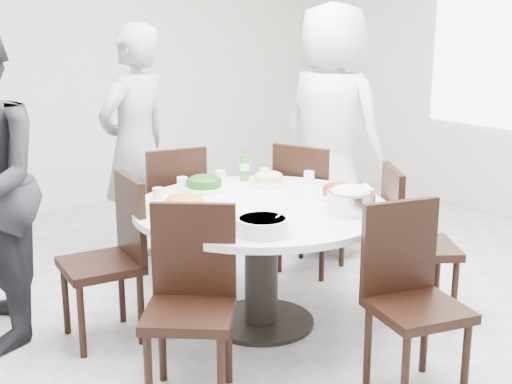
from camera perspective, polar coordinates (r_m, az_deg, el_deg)
floor at (r=4.66m, az=1.53°, el=-9.11°), size 6.00×6.00×0.01m
wall_back at (r=6.83m, az=-15.38°, el=10.15°), size 6.00×0.01×2.80m
dining_table at (r=4.27m, az=0.43°, el=-5.92°), size 1.50×1.50×0.75m
chair_ne at (r=5.14m, az=4.49°, el=-1.19°), size 0.54×0.54×0.95m
chair_n at (r=5.08m, az=-6.95°, el=-1.47°), size 0.51×0.51×0.95m
chair_nw at (r=4.15m, az=-12.36°, el=-5.45°), size 0.49×0.49×0.95m
chair_sw at (r=3.46m, az=-5.39°, el=-9.34°), size 0.59×0.59×0.95m
chair_s at (r=3.58m, az=12.86°, el=-8.78°), size 0.53×0.53×0.95m
chair_se at (r=4.45m, az=13.05°, el=-4.07°), size 0.59×0.59×0.95m
diner_right at (r=5.51m, az=6.05°, el=4.97°), size 0.71×1.00×1.91m
diner_middle at (r=5.24m, az=-9.62°, el=3.54°), size 0.74×0.58×1.77m
dish_greens at (r=4.50m, az=-4.16°, el=0.60°), size 0.28×0.28×0.07m
dish_pale at (r=4.61m, az=1.01°, el=0.92°), size 0.24×0.24×0.06m
dish_orange at (r=4.05m, az=-5.76°, el=-1.03°), size 0.28×0.28×0.08m
dish_redbrown at (r=4.32m, az=6.67°, el=-0.09°), size 0.26×0.26×0.06m
dish_tofu at (r=3.75m, az=-3.11°, el=-2.32°), size 0.24×0.24×0.06m
rice_bowl at (r=4.04m, az=7.59°, el=-0.81°), size 0.27×0.27×0.12m
soup_bowl at (r=3.63m, az=0.52°, el=-2.72°), size 0.27×0.27×0.08m
beverage_bottle at (r=4.72m, az=-0.93°, el=2.23°), size 0.06×0.06×0.22m
tea_cups at (r=4.59m, az=-4.21°, el=0.94°), size 0.07×0.07×0.08m
chopsticks at (r=4.67m, az=-5.23°, el=0.73°), size 0.24×0.04×0.01m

